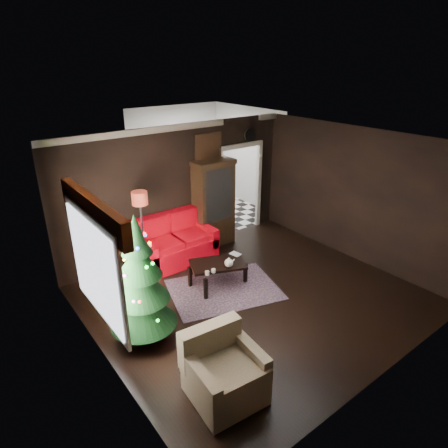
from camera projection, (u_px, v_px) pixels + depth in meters
floor at (254, 297)px, 7.11m from camera, size 5.50×5.50×0.00m
ceiling at (259, 144)px, 6.01m from camera, size 5.50×5.50×0.00m
wall_back at (179, 190)px, 8.38m from camera, size 5.50×0.00×5.50m
wall_front at (393, 293)px, 4.74m from camera, size 5.50×0.00×5.50m
wall_left at (98, 279)px, 5.02m from camera, size 0.00×5.50×5.50m
wall_right at (355, 195)px, 8.09m from camera, size 0.00×5.50×5.50m
doorway at (239, 190)px, 9.47m from camera, size 1.10×0.10×2.10m
left_window at (95, 269)px, 5.17m from camera, size 0.05×1.60×1.40m
valance at (92, 210)px, 4.89m from camera, size 0.12×2.10×0.35m
kitchen_floor at (205, 212)px, 10.98m from camera, size 3.00×3.00×0.00m
kitchen_window at (176, 144)px, 11.36m from camera, size 0.70×0.06×0.70m
rug at (224, 289)px, 7.33m from camera, size 2.31×1.95×0.01m
loveseat at (176, 240)px, 8.19m from camera, size 1.70×0.90×1.00m
curio_cabinet at (214, 205)px, 8.81m from camera, size 0.90×0.45×1.90m
floor_lamp at (143, 238)px, 7.49m from camera, size 0.37×0.37×1.89m
christmas_tree at (140, 280)px, 5.67m from camera, size 1.22×1.22×1.94m
armchair at (225, 368)px, 4.86m from camera, size 0.98×0.98×0.92m
coffee_table at (218, 273)px, 7.42m from camera, size 1.17×0.95×0.46m
teapot at (229, 263)px, 7.16m from camera, size 0.20×0.20×0.18m
cup_a at (207, 273)px, 6.92m from camera, size 0.08×0.08×0.07m
cup_b at (213, 271)px, 7.00m from camera, size 0.10×0.10×0.07m
book at (233, 251)px, 7.55m from camera, size 0.16×0.04×0.21m
wall_clock at (250, 135)px, 9.05m from camera, size 0.32×0.32×0.06m
painting at (208, 147)px, 8.43m from camera, size 0.62×0.05×0.52m
kitchen_counter at (182, 187)px, 11.68m from camera, size 1.80×0.60×0.90m
kitchen_table at (202, 205)px, 10.44m from camera, size 0.70×0.70×0.75m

